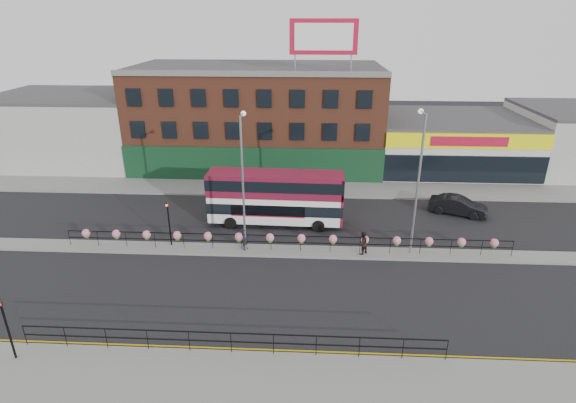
{
  "coord_description": "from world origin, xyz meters",
  "views": [
    {
      "loc": [
        1.56,
        -26.87,
        14.91
      ],
      "look_at": [
        0.0,
        3.0,
        2.5
      ],
      "focal_mm": 28.0,
      "sensor_mm": 36.0,
      "label": 1
    }
  ],
  "objects_px": {
    "pedestrian_b": "(363,243)",
    "lamp_column_east": "(418,173)",
    "double_decker_bus": "(276,193)",
    "car": "(458,206)",
    "lamp_column_west": "(243,173)",
    "pedestrian_a": "(245,239)"
  },
  "relations": [
    {
      "from": "lamp_column_east",
      "to": "lamp_column_west",
      "type": "bearing_deg",
      "value": -179.48
    },
    {
      "from": "car",
      "to": "lamp_column_east",
      "type": "bearing_deg",
      "value": 164.55
    },
    {
      "from": "pedestrian_a",
      "to": "lamp_column_west",
      "type": "xyz_separation_m",
      "value": [
        -0.01,
        0.19,
        4.66
      ]
    },
    {
      "from": "double_decker_bus",
      "to": "pedestrian_b",
      "type": "bearing_deg",
      "value": -37.74
    },
    {
      "from": "pedestrian_a",
      "to": "lamp_column_west",
      "type": "distance_m",
      "value": 4.67
    },
    {
      "from": "lamp_column_west",
      "to": "pedestrian_b",
      "type": "bearing_deg",
      "value": -2.95
    },
    {
      "from": "pedestrian_b",
      "to": "lamp_column_east",
      "type": "height_order",
      "value": "lamp_column_east"
    },
    {
      "from": "double_decker_bus",
      "to": "pedestrian_a",
      "type": "relative_size",
      "value": 6.58
    },
    {
      "from": "car",
      "to": "lamp_column_east",
      "type": "relative_size",
      "value": 0.5
    },
    {
      "from": "double_decker_bus",
      "to": "pedestrian_b",
      "type": "relative_size",
      "value": 6.44
    },
    {
      "from": "double_decker_bus",
      "to": "car",
      "type": "xyz_separation_m",
      "value": [
        14.51,
        2.55,
        -1.8
      ]
    },
    {
      "from": "car",
      "to": "lamp_column_west",
      "type": "xyz_separation_m",
      "value": [
        -16.28,
        -6.87,
        4.86
      ]
    },
    {
      "from": "car",
      "to": "pedestrian_a",
      "type": "relative_size",
      "value": 3.03
    },
    {
      "from": "double_decker_bus",
      "to": "pedestrian_b",
      "type": "distance_m",
      "value": 7.88
    },
    {
      "from": "car",
      "to": "lamp_column_west",
      "type": "height_order",
      "value": "lamp_column_west"
    },
    {
      "from": "double_decker_bus",
      "to": "car",
      "type": "relative_size",
      "value": 2.17
    },
    {
      "from": "double_decker_bus",
      "to": "car",
      "type": "distance_m",
      "value": 14.84
    },
    {
      "from": "car",
      "to": "pedestrian_b",
      "type": "height_order",
      "value": "pedestrian_b"
    },
    {
      "from": "car",
      "to": "pedestrian_a",
      "type": "distance_m",
      "value": 17.73
    },
    {
      "from": "pedestrian_a",
      "to": "lamp_column_west",
      "type": "height_order",
      "value": "lamp_column_west"
    },
    {
      "from": "lamp_column_west",
      "to": "lamp_column_east",
      "type": "bearing_deg",
      "value": 0.52
    },
    {
      "from": "double_decker_bus",
      "to": "car",
      "type": "height_order",
      "value": "double_decker_bus"
    }
  ]
}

